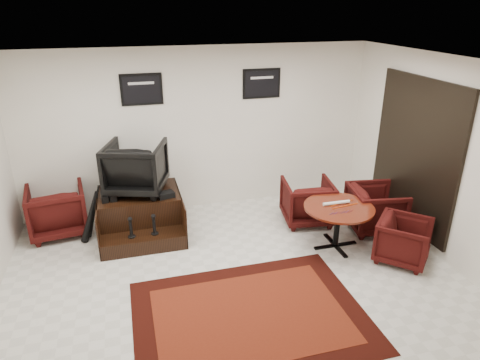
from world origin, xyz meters
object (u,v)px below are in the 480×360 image
shine_podium (141,215)px  meeting_table (339,212)px  shine_chair (136,165)px  table_chair_window (376,207)px  table_chair_corner (404,238)px  table_chair_back (307,199)px  armchair_side (57,208)px

shine_podium → meeting_table: meeting_table is taller
shine_podium → meeting_table: 3.08m
shine_chair → table_chair_window: (3.64, -1.06, -0.69)m
shine_podium → table_chair_corner: size_ratio=1.85×
meeting_table → table_chair_corner: bearing=-38.9°
shine_podium → table_chair_back: (2.70, -0.38, 0.10)m
table_chair_back → table_chair_corner: size_ratio=1.14×
shine_chair → table_chair_window: size_ratio=1.09×
shine_podium → table_chair_back: bearing=-8.1°
table_chair_window → meeting_table: bearing=120.0°
shine_podium → armchair_side: (-1.26, 0.32, 0.13)m
meeting_table → table_chair_corner: (0.73, -0.59, -0.23)m
shine_chair → table_chair_back: size_ratio=1.10×
armchair_side → meeting_table: armchair_side is taller
shine_podium → table_chair_window: size_ratio=1.61×
shine_podium → meeting_table: (2.80, -1.25, 0.28)m
table_chair_corner → meeting_table: bearing=95.6°
table_chair_corner → shine_chair: bearing=105.2°
meeting_table → table_chair_window: table_chair_window is taller
shine_chair → armchair_side: bearing=9.9°
meeting_table → table_chair_window: size_ratio=1.26×
shine_podium → table_chair_back: table_chair_back is taller
table_chair_window → shine_chair: bearing=82.8°
armchair_side → table_chair_window: (4.91, -1.24, -0.03)m
shine_podium → table_chair_window: bearing=-14.3°
shine_podium → shine_chair: size_ratio=1.47×
table_chair_back → table_chair_window: bearing=158.8°
armchair_side → table_chair_corner: (4.79, -2.16, -0.08)m
armchair_side → meeting_table: size_ratio=0.85×
shine_chair → shine_podium: bearing=108.0°
shine_podium → table_chair_window: (3.64, -0.93, 0.10)m
armchair_side → table_chair_corner: 5.26m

